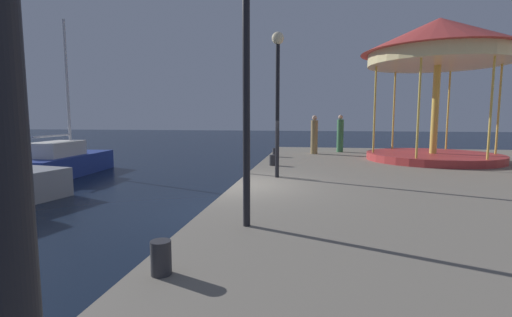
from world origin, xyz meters
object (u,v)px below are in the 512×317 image
(bollard_center, at_px, (273,160))
(person_by_the_water, at_px, (340,135))
(bollard_north, at_px, (275,152))
(carousel, at_px, (438,55))
(lamp_post_far_end, at_px, (278,79))
(sailboat_blue, at_px, (63,162))
(bollard_south, at_px, (161,258))
(person_mid_promenade, at_px, (314,136))
(lamp_post_mid_promenade, at_px, (246,49))

(bollard_center, height_order, person_by_the_water, person_by_the_water)
(bollard_north, bearing_deg, carousel, -3.14)
(lamp_post_far_end, distance_m, bollard_north, 6.35)
(sailboat_blue, distance_m, carousel, 16.70)
(carousel, xyz_separation_m, bollard_south, (-6.67, -12.33, -4.14))
(lamp_post_far_end, bearing_deg, carousel, 41.48)
(sailboat_blue, relative_size, bollard_center, 17.36)
(bollard_north, bearing_deg, person_mid_promenade, 43.15)
(bollard_center, height_order, person_mid_promenade, person_mid_promenade)
(lamp_post_mid_promenade, bearing_deg, bollard_center, 93.18)
(bollard_north, height_order, person_mid_promenade, person_mid_promenade)
(lamp_post_mid_promenade, relative_size, bollard_center, 10.52)
(bollard_north, bearing_deg, lamp_post_mid_promenade, -86.52)
(bollard_center, bearing_deg, sailboat_blue, 173.69)
(lamp_post_far_end, height_order, bollard_center, lamp_post_far_end)
(bollard_south, relative_size, person_by_the_water, 0.21)
(sailboat_blue, relative_size, carousel, 1.13)
(lamp_post_mid_promenade, bearing_deg, person_by_the_water, 79.73)
(carousel, xyz_separation_m, person_mid_promenade, (-4.92, 2.02, -3.45))
(bollard_south, relative_size, bollard_center, 1.00)
(lamp_post_mid_promenade, distance_m, bollard_north, 11.03)
(lamp_post_mid_promenade, bearing_deg, lamp_post_far_end, 89.88)
(lamp_post_mid_promenade, relative_size, person_by_the_water, 2.19)
(bollard_north, bearing_deg, bollard_center, -85.76)
(lamp_post_mid_promenade, bearing_deg, bollard_south, -107.41)
(lamp_post_far_end, bearing_deg, lamp_post_mid_promenade, -90.12)
(bollard_north, bearing_deg, sailboat_blue, -168.02)
(bollard_south, height_order, bollard_north, same)
(lamp_post_mid_promenade, bearing_deg, carousel, 59.63)
(sailboat_blue, distance_m, lamp_post_mid_promenade, 13.57)
(sailboat_blue, xyz_separation_m, person_by_the_water, (12.41, 4.82, 1.09))
(bollard_center, distance_m, person_by_the_water, 6.58)
(sailboat_blue, xyz_separation_m, person_mid_promenade, (11.07, 3.63, 1.07))
(bollard_south, bearing_deg, person_mid_promenade, 83.05)
(carousel, height_order, lamp_post_far_end, carousel)
(carousel, distance_m, person_mid_promenade, 6.34)
(lamp_post_far_end, distance_m, person_mid_promenade, 7.70)
(person_mid_promenade, bearing_deg, bollard_center, -108.21)
(carousel, xyz_separation_m, lamp_post_far_end, (-6.03, -5.33, -1.42))
(person_by_the_water, bearing_deg, carousel, -41.84)
(bollard_south, xyz_separation_m, bollard_north, (-0.02, 12.70, 0.00))
(sailboat_blue, distance_m, lamp_post_far_end, 11.08)
(lamp_post_mid_promenade, relative_size, bollard_north, 10.52)
(lamp_post_mid_promenade, relative_size, bollard_south, 10.52)
(sailboat_blue, relative_size, lamp_post_mid_promenade, 1.65)
(lamp_post_far_end, relative_size, person_mid_promenade, 2.25)
(bollard_south, bearing_deg, sailboat_blue, 131.01)
(sailboat_blue, xyz_separation_m, lamp_post_mid_promenade, (9.96, -8.70, 3.06))
(lamp_post_far_end, distance_m, bollard_center, 3.84)
(bollard_center, bearing_deg, person_mid_promenade, 71.79)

